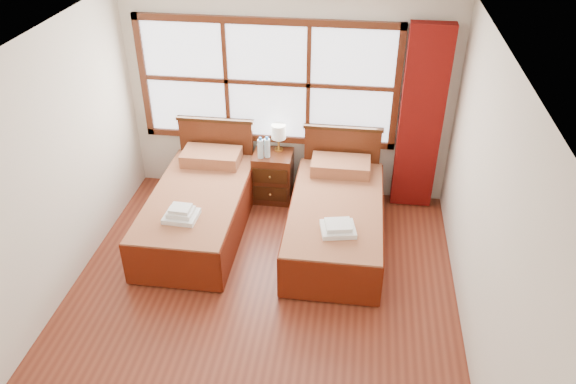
# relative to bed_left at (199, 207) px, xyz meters

# --- Properties ---
(floor) EXTENTS (4.50, 4.50, 0.00)m
(floor) POSITION_rel_bed_left_xyz_m (0.91, -1.20, -0.31)
(floor) COLOR maroon
(floor) RESTS_ON ground
(ceiling) EXTENTS (4.50, 4.50, 0.00)m
(ceiling) POSITION_rel_bed_left_xyz_m (0.91, -1.20, 2.29)
(ceiling) COLOR white
(ceiling) RESTS_ON wall_back
(wall_back) EXTENTS (4.00, 0.00, 4.00)m
(wall_back) POSITION_rel_bed_left_xyz_m (0.91, 1.05, 0.99)
(wall_back) COLOR silver
(wall_back) RESTS_ON floor
(wall_left) EXTENTS (0.00, 4.50, 4.50)m
(wall_left) POSITION_rel_bed_left_xyz_m (-1.09, -1.20, 0.99)
(wall_left) COLOR silver
(wall_left) RESTS_ON floor
(wall_right) EXTENTS (0.00, 4.50, 4.50)m
(wall_right) POSITION_rel_bed_left_xyz_m (2.91, -1.20, 0.99)
(wall_right) COLOR silver
(wall_right) RESTS_ON floor
(window) EXTENTS (3.16, 0.06, 1.56)m
(window) POSITION_rel_bed_left_xyz_m (0.66, 1.01, 1.19)
(window) COLOR white
(window) RESTS_ON wall_back
(curtain) EXTENTS (0.50, 0.16, 2.30)m
(curtain) POSITION_rel_bed_left_xyz_m (2.51, 0.91, 0.86)
(curtain) COLOR maroon
(curtain) RESTS_ON wall_back
(bed_left) EXTENTS (1.05, 2.07, 1.02)m
(bed_left) POSITION_rel_bed_left_xyz_m (0.00, 0.00, 0.00)
(bed_left) COLOR #361B0B
(bed_left) RESTS_ON floor
(bed_right) EXTENTS (1.04, 2.06, 1.01)m
(bed_right) POSITION_rel_bed_left_xyz_m (1.61, 0.00, -0.00)
(bed_right) COLOR #361B0B
(bed_right) RESTS_ON floor
(nightstand) EXTENTS (0.48, 0.48, 0.65)m
(nightstand) POSITION_rel_bed_left_xyz_m (0.75, 0.80, 0.01)
(nightstand) COLOR #532412
(nightstand) RESTS_ON floor
(towels_left) EXTENTS (0.36, 0.32, 0.15)m
(towels_left) POSITION_rel_bed_left_xyz_m (-0.02, -0.56, 0.29)
(towels_left) COLOR white
(towels_left) RESTS_ON bed_left
(towels_right) EXTENTS (0.41, 0.37, 0.10)m
(towels_right) POSITION_rel_bed_left_xyz_m (1.65, -0.56, 0.27)
(towels_right) COLOR white
(towels_right) RESTS_ON bed_right
(lamp) EXTENTS (0.18, 0.18, 0.35)m
(lamp) POSITION_rel_bed_left_xyz_m (0.81, 0.91, 0.58)
(lamp) COLOR gold
(lamp) RESTS_ON nightstand
(bottle_near) EXTENTS (0.07, 0.07, 0.28)m
(bottle_near) POSITION_rel_bed_left_xyz_m (0.62, 0.69, 0.46)
(bottle_near) COLOR #C1E8F9
(bottle_near) RESTS_ON nightstand
(bottle_far) EXTENTS (0.07, 0.07, 0.28)m
(bottle_far) POSITION_rel_bed_left_xyz_m (0.70, 0.72, 0.46)
(bottle_far) COLOR #C1E8F9
(bottle_far) RESTS_ON nightstand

